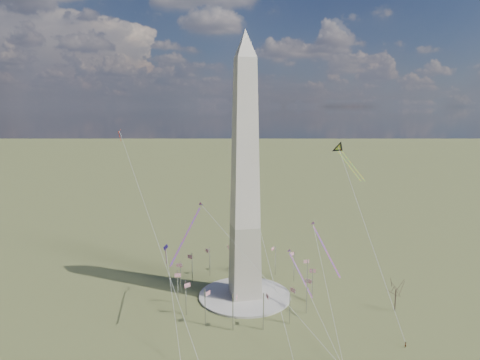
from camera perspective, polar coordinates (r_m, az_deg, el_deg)
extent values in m
plane|color=brown|center=(173.98, 0.64, -15.28)|extent=(2000.00, 2000.00, 0.00)
cylinder|color=#ACA59D|center=(173.81, 0.64, -15.16)|extent=(36.00, 36.00, 0.80)
pyramid|color=silver|center=(159.21, 0.71, 17.76)|extent=(9.90, 9.90, 10.00)
cylinder|color=silver|center=(178.86, 8.95, -12.41)|extent=(0.36, 0.36, 13.00)
cube|color=#AC1625|center=(178.07, 8.84, -10.68)|extent=(2.40, 0.08, 1.50)
cylinder|color=silver|center=(186.78, 7.21, -11.39)|extent=(0.36, 0.36, 13.00)
cube|color=#AC1625|center=(185.84, 6.97, -9.75)|extent=(2.25, 0.99, 1.50)
cylinder|color=silver|center=(192.47, 4.73, -10.69)|extent=(0.36, 0.36, 13.00)
cube|color=#AC1625|center=(191.25, 4.40, -9.14)|extent=(1.75, 1.75, 1.50)
cylinder|color=silver|center=(195.28, 1.82, -10.35)|extent=(0.36, 0.36, 13.00)
cube|color=#AC1625|center=(193.69, 1.44, -8.86)|extent=(0.99, 2.25, 1.50)
cylinder|color=silver|center=(194.91, -1.21, -10.39)|extent=(0.36, 0.36, 13.00)
cube|color=#AC1625|center=(192.90, -1.60, -8.94)|extent=(0.08, 2.40, 1.50)
cylinder|color=silver|center=(191.40, -4.05, -10.80)|extent=(0.36, 0.36, 13.00)
cube|color=#AC1625|center=(188.97, -4.41, -9.37)|extent=(0.99, 2.25, 1.50)
cylinder|color=silver|center=(185.13, -6.40, -11.57)|extent=(0.36, 0.36, 13.00)
cube|color=#AC1625|center=(182.32, -6.69, -10.14)|extent=(1.75, 1.75, 1.50)
cylinder|color=silver|center=(176.82, -7.92, -12.65)|extent=(0.36, 0.36, 13.00)
cube|color=#AC1625|center=(173.72, -8.09, -11.19)|extent=(2.25, 0.99, 1.50)
cylinder|color=silver|center=(167.54, -8.29, -13.97)|extent=(0.36, 0.36, 13.00)
cube|color=#AC1625|center=(164.29, -8.30, -12.46)|extent=(2.40, 0.08, 1.50)
cylinder|color=silver|center=(158.66, -7.23, -15.35)|extent=(0.36, 0.36, 13.00)
cube|color=#AC1625|center=(155.44, -7.04, -13.76)|extent=(2.25, 0.99, 1.50)
cylinder|color=silver|center=(151.71, -4.67, -16.54)|extent=(0.36, 0.36, 13.00)
cube|color=#AC1625|center=(148.73, -4.28, -14.83)|extent=(1.75, 1.75, 1.50)
cylinder|color=silver|center=(148.07, -0.95, -17.20)|extent=(0.36, 0.36, 13.00)
cube|color=#AC1625|center=(145.54, -0.44, -15.38)|extent=(0.99, 2.25, 1.50)
cylinder|color=silver|center=(148.56, 3.15, -17.12)|extent=(0.36, 0.36, 13.00)
cube|color=#AC1625|center=(146.58, 3.67, -15.21)|extent=(0.08, 2.40, 1.50)
cylinder|color=silver|center=(153.06, 6.66, -16.32)|extent=(0.36, 0.36, 13.00)
cube|color=#AC1625|center=(151.62, 7.07, -14.38)|extent=(0.99, 2.25, 1.50)
cylinder|color=silver|center=(160.59, 8.89, -15.07)|extent=(0.36, 0.36, 13.00)
cube|color=#AC1625|center=(159.56, 9.13, -13.17)|extent=(1.75, 1.75, 1.50)
cylinder|color=silver|center=(169.69, 9.61, -13.69)|extent=(0.36, 0.36, 13.00)
cube|color=#AC1625|center=(168.88, 9.66, -11.86)|extent=(2.25, 0.99, 1.50)
cylinder|color=#46352A|center=(170.91, 20.00, -14.83)|extent=(0.40, 0.40, 8.39)
imported|color=gray|center=(150.67, 21.19, -19.79)|extent=(0.80, 0.66, 1.88)
cube|color=orange|center=(170.97, 14.81, 1.90)|extent=(3.48, 14.28, 10.18)
cube|color=orange|center=(169.79, 14.33, 1.87)|extent=(3.48, 14.28, 10.18)
cube|color=navy|center=(169.80, -9.87, -8.82)|extent=(1.94, 2.13, 2.15)
cube|color=#D74621|center=(170.95, -9.84, -9.95)|extent=(0.53, 2.75, 7.40)
cube|color=#D74621|center=(158.17, 11.41, -9.22)|extent=(2.20, 20.09, 12.60)
cube|color=#D74621|center=(146.34, -7.22, -7.31)|extent=(12.80, 19.17, 14.09)
cube|color=#D74621|center=(175.33, 8.08, -12.39)|extent=(3.30, 18.46, 11.63)
cube|color=red|center=(183.00, -15.79, 6.28)|extent=(1.58, 2.39, 1.87)
cube|color=red|center=(183.12, -15.76, 5.64)|extent=(1.10, 1.47, 4.29)
cube|color=silver|center=(200.01, -0.78, 6.94)|extent=(1.35, 1.98, 1.53)
cube|color=silver|center=(200.10, -0.78, 6.46)|extent=(1.01, 1.19, 3.50)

